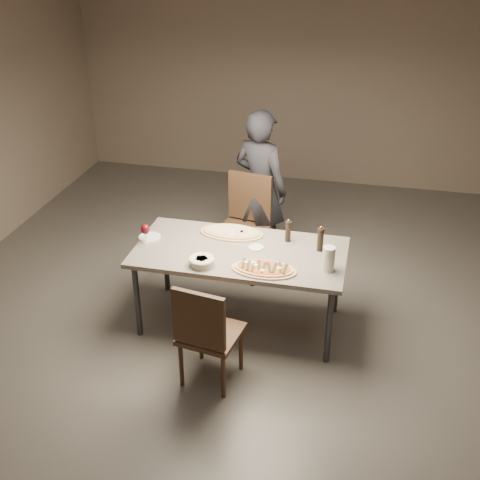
% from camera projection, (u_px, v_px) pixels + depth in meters
% --- Properties ---
extents(room, '(7.00, 7.00, 7.00)m').
position_uv_depth(room, '(240.00, 180.00, 4.81)').
color(room, '#59544D').
rests_on(room, ground).
extents(dining_table, '(1.80, 0.90, 0.75)m').
position_uv_depth(dining_table, '(240.00, 256.00, 5.15)').
color(dining_table, slate).
rests_on(dining_table, ground).
extents(zucchini_pizza, '(0.53, 0.29, 0.05)m').
position_uv_depth(zucchini_pizza, '(264.00, 269.00, 4.82)').
color(zucchini_pizza, tan).
rests_on(zucchini_pizza, dining_table).
extents(ham_pizza, '(0.58, 0.32, 0.04)m').
position_uv_depth(ham_pizza, '(232.00, 232.00, 5.38)').
color(ham_pizza, tan).
rests_on(ham_pizza, dining_table).
extents(bread_basket, '(0.21, 0.21, 0.08)m').
position_uv_depth(bread_basket, '(202.00, 261.00, 4.88)').
color(bread_basket, beige).
rests_on(bread_basket, dining_table).
extents(oil_dish, '(0.13, 0.13, 0.02)m').
position_uv_depth(oil_dish, '(256.00, 248.00, 5.15)').
color(oil_dish, white).
rests_on(oil_dish, dining_table).
extents(pepper_mill_left, '(0.05, 0.05, 0.21)m').
position_uv_depth(pepper_mill_left, '(288.00, 231.00, 5.22)').
color(pepper_mill_left, black).
rests_on(pepper_mill_left, dining_table).
extents(pepper_mill_right, '(0.06, 0.06, 0.23)m').
position_uv_depth(pepper_mill_right, '(320.00, 239.00, 5.07)').
color(pepper_mill_right, black).
rests_on(pepper_mill_right, dining_table).
extents(carafe, '(0.10, 0.10, 0.21)m').
position_uv_depth(carafe, '(328.00, 259.00, 4.78)').
color(carafe, silver).
rests_on(carafe, dining_table).
extents(wine_glass, '(0.08, 0.08, 0.18)m').
position_uv_depth(wine_glass, '(145.00, 230.00, 5.19)').
color(wine_glass, silver).
rests_on(wine_glass, dining_table).
extents(side_plate, '(0.19, 0.19, 0.01)m').
position_uv_depth(side_plate, '(150.00, 237.00, 5.32)').
color(side_plate, white).
rests_on(side_plate, dining_table).
extents(chair_near, '(0.50, 0.50, 0.92)m').
position_uv_depth(chair_near, '(206.00, 331.00, 4.51)').
color(chair_near, '#3F291A').
rests_on(chair_near, ground).
extents(chair_far, '(0.56, 0.56, 1.02)m').
position_uv_depth(chair_far, '(245.00, 219.00, 6.05)').
color(chair_far, '#3F291A').
rests_on(chair_far, ground).
extents(diner, '(0.71, 0.60, 1.64)m').
position_uv_depth(diner, '(260.00, 188.00, 6.11)').
color(diner, black).
rests_on(diner, ground).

